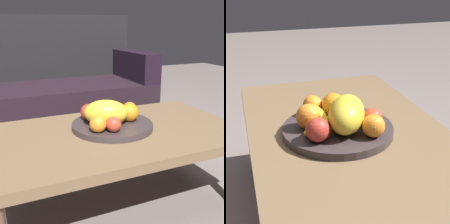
# 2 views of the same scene
# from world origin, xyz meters

# --- Properties ---
(ground_plane) EXTENTS (8.00, 8.00, 0.00)m
(ground_plane) POSITION_xyz_m (0.00, 0.00, 0.00)
(ground_plane) COLOR #6E625F
(coffee_table) EXTENTS (1.10, 0.64, 0.39)m
(coffee_table) POSITION_xyz_m (0.00, 0.00, 0.35)
(coffee_table) COLOR brown
(coffee_table) RESTS_ON ground_plane
(fruit_bowl) EXTENTS (0.36, 0.36, 0.03)m
(fruit_bowl) POSITION_xyz_m (-0.00, 0.04, 0.40)
(fruit_bowl) COLOR #392F30
(fruit_bowl) RESTS_ON coffee_table
(melon_large_front) EXTENTS (0.22, 0.18, 0.11)m
(melon_large_front) POSITION_xyz_m (-0.04, 0.02, 0.47)
(melon_large_front) COLOR gold
(melon_large_front) RESTS_ON fruit_bowl
(orange_front) EXTENTS (0.08, 0.08, 0.08)m
(orange_front) POSITION_xyz_m (0.08, 0.03, 0.45)
(orange_front) COLOR orange
(orange_front) RESTS_ON fruit_bowl
(orange_left) EXTENTS (0.08, 0.08, 0.08)m
(orange_left) POSITION_xyz_m (0.01, 0.13, 0.45)
(orange_left) COLOR orange
(orange_left) RESTS_ON fruit_bowl
(orange_right) EXTENTS (0.07, 0.07, 0.07)m
(orange_right) POSITION_xyz_m (-0.10, -0.04, 0.45)
(orange_right) COLOR orange
(orange_right) RESTS_ON fruit_bowl
(orange_back) EXTENTS (0.07, 0.07, 0.07)m
(orange_back) POSITION_xyz_m (0.11, 0.09, 0.45)
(orange_back) COLOR orange
(orange_back) RESTS_ON fruit_bowl
(apple_front) EXTENTS (0.07, 0.07, 0.07)m
(apple_front) POSITION_xyz_m (-0.08, 0.12, 0.45)
(apple_front) COLOR #BE3629
(apple_front) RESTS_ON fruit_bowl
(apple_left) EXTENTS (0.06, 0.06, 0.06)m
(apple_left) POSITION_xyz_m (-0.04, -0.07, 0.44)
(apple_left) COLOR #BB3E29
(apple_left) RESTS_ON fruit_bowl
(banana_bunch) EXTENTS (0.18, 0.14, 0.06)m
(banana_bunch) POSITION_xyz_m (-0.00, 0.10, 0.44)
(banana_bunch) COLOR yellow
(banana_bunch) RESTS_ON fruit_bowl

